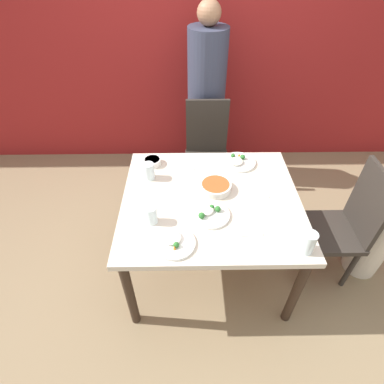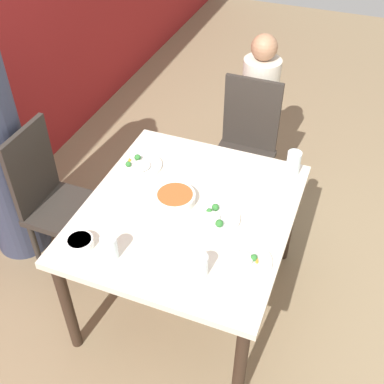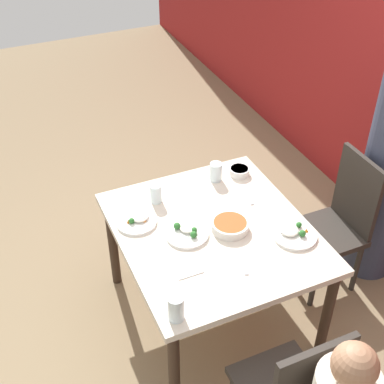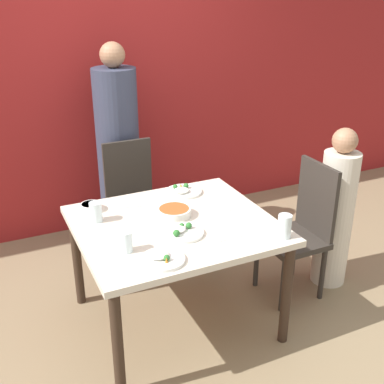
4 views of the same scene
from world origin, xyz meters
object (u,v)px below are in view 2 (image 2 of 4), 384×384
Objects in this scene: glass_water_tall at (200,265)px; plate_rice_adult at (215,218)px; chair_adult_spot at (54,198)px; person_child at (257,120)px; bowl_curry at (175,198)px; chair_child_spot at (245,147)px.

plate_rice_adult is at bearing 8.20° from glass_water_tall.
chair_adult_spot is 1.51m from person_child.
chair_child_spot is at bearing -8.29° from bowl_curry.
bowl_curry is 0.50m from glass_water_tall.
chair_child_spot reaches higher than bowl_curry.
plate_rice_adult reaches higher than bowl_curry.
chair_adult_spot reaches higher than plate_rice_adult.
person_child is at bearing 5.67° from glass_water_tall.
bowl_curry is at bearing -98.29° from chair_child_spot.
person_child reaches higher than plate_rice_adult.
bowl_curry is at bearing 35.54° from glass_water_tall.
plate_rice_adult is at bearing -102.93° from bowl_curry.
glass_water_tall is (-1.59, -0.16, 0.24)m from person_child.
chair_child_spot is at bearing 6.93° from glass_water_tall.
plate_rice_adult is 0.36m from glass_water_tall.
chair_adult_spot is at bearing 69.83° from glass_water_tall.
chair_child_spot is 0.81× the size of person_child.
glass_water_tall is (-1.30, -0.16, 0.28)m from chair_child_spot.
chair_child_spot is 4.53× the size of bowl_curry.
chair_child_spot is at bearing 6.46° from plate_rice_adult.
person_child reaches higher than glass_water_tall.
plate_rice_adult is (-0.05, -1.02, 0.24)m from chair_adult_spot.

